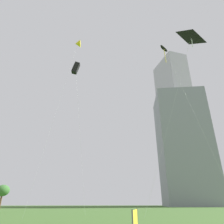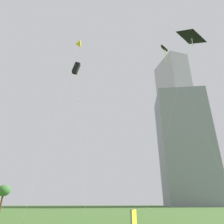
{
  "view_description": "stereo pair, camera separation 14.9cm",
  "coord_description": "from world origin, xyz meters",
  "px_view_note": "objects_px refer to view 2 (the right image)",
  "views": [
    {
      "loc": [
        0.89,
        -11.53,
        1.8
      ],
      "look_at": [
        2.35,
        11.81,
        12.3
      ],
      "focal_mm": 32.43,
      "sensor_mm": 36.0,
      "label": 1
    },
    {
      "loc": [
        1.04,
        -11.54,
        1.8
      ],
      "look_at": [
        2.35,
        11.81,
        12.3
      ],
      "focal_mm": 32.43,
      "sensor_mm": 36.0,
      "label": 2
    }
  ],
  "objects_px": {
    "distant_highrise_1": "(184,146)",
    "park_tree_0": "(4,191)",
    "distant_highrise_0": "(179,123)",
    "kite_flying_1": "(78,44)",
    "event_banner": "(134,221)",
    "kite_flying_2": "(164,48)",
    "kite_flying_4": "(76,68)",
    "kite_flying_0": "(191,37)"
  },
  "relations": [
    {
      "from": "kite_flying_2",
      "to": "park_tree_0",
      "type": "distance_m",
      "value": 44.15
    },
    {
      "from": "kite_flying_0",
      "to": "kite_flying_2",
      "type": "bearing_deg",
      "value": 90.57
    },
    {
      "from": "kite_flying_0",
      "to": "kite_flying_1",
      "type": "height_order",
      "value": "kite_flying_1"
    },
    {
      "from": "distant_highrise_1",
      "to": "park_tree_0",
      "type": "bearing_deg",
      "value": -127.91
    },
    {
      "from": "kite_flying_1",
      "to": "kite_flying_0",
      "type": "bearing_deg",
      "value": -30.89
    },
    {
      "from": "distant_highrise_0",
      "to": "park_tree_0",
      "type": "bearing_deg",
      "value": -144.29
    },
    {
      "from": "distant_highrise_0",
      "to": "kite_flying_2",
      "type": "bearing_deg",
      "value": -126.11
    },
    {
      "from": "kite_flying_2",
      "to": "kite_flying_0",
      "type": "bearing_deg",
      "value": -89.43
    },
    {
      "from": "kite_flying_2",
      "to": "distant_highrise_0",
      "type": "xyz_separation_m",
      "value": [
        40.97,
        96.6,
        21.05
      ]
    },
    {
      "from": "distant_highrise_0",
      "to": "event_banner",
      "type": "bearing_deg",
      "value": -127.28
    },
    {
      "from": "distant_highrise_0",
      "to": "distant_highrise_1",
      "type": "distance_m",
      "value": 33.28
    },
    {
      "from": "kite_flying_2",
      "to": "kite_flying_4",
      "type": "height_order",
      "value": "kite_flying_2"
    },
    {
      "from": "kite_flying_0",
      "to": "distant_highrise_0",
      "type": "relative_size",
      "value": 0.24
    },
    {
      "from": "kite_flying_1",
      "to": "kite_flying_4",
      "type": "distance_m",
      "value": 5.64
    },
    {
      "from": "kite_flying_0",
      "to": "park_tree_0",
      "type": "relative_size",
      "value": 4.9
    },
    {
      "from": "distant_highrise_1",
      "to": "event_banner",
      "type": "distance_m",
      "value": 105.65
    },
    {
      "from": "kite_flying_1",
      "to": "distant_highrise_0",
      "type": "xyz_separation_m",
      "value": [
        58.99,
        96.22,
        20.39
      ]
    },
    {
      "from": "kite_flying_2",
      "to": "park_tree_0",
      "type": "xyz_separation_m",
      "value": [
        -32.34,
        12.77,
        -27.21
      ]
    },
    {
      "from": "park_tree_0",
      "to": "event_banner",
      "type": "bearing_deg",
      "value": -55.24
    },
    {
      "from": "park_tree_0",
      "to": "distant_highrise_1",
      "type": "height_order",
      "value": "distant_highrise_1"
    },
    {
      "from": "kite_flying_1",
      "to": "distant_highrise_1",
      "type": "xyz_separation_m",
      "value": [
        50.73,
        72.96,
        -1.94
      ]
    },
    {
      "from": "park_tree_0",
      "to": "event_banner",
      "type": "relative_size",
      "value": 2.01
    },
    {
      "from": "kite_flying_0",
      "to": "kite_flying_4",
      "type": "height_order",
      "value": "kite_flying_4"
    },
    {
      "from": "kite_flying_1",
      "to": "park_tree_0",
      "type": "distance_m",
      "value": 33.69
    },
    {
      "from": "kite_flying_4",
      "to": "park_tree_0",
      "type": "bearing_deg",
      "value": 140.83
    },
    {
      "from": "kite_flying_0",
      "to": "distant_highrise_0",
      "type": "height_order",
      "value": "distant_highrise_0"
    },
    {
      "from": "distant_highrise_0",
      "to": "distant_highrise_1",
      "type": "bearing_deg",
      "value": -122.68
    },
    {
      "from": "kite_flying_1",
      "to": "event_banner",
      "type": "relative_size",
      "value": 12.82
    },
    {
      "from": "kite_flying_0",
      "to": "kite_flying_2",
      "type": "distance_m",
      "value": 12.67
    },
    {
      "from": "kite_flying_2",
      "to": "event_banner",
      "type": "xyz_separation_m",
      "value": [
        -10.66,
        -18.48,
        -30.42
      ]
    },
    {
      "from": "kite_flying_0",
      "to": "kite_flying_1",
      "type": "distance_m",
      "value": 22.52
    },
    {
      "from": "kite_flying_0",
      "to": "kite_flying_4",
      "type": "distance_m",
      "value": 21.7
    },
    {
      "from": "kite_flying_2",
      "to": "event_banner",
      "type": "height_order",
      "value": "kite_flying_2"
    },
    {
      "from": "kite_flying_4",
      "to": "distant_highrise_0",
      "type": "distance_m",
      "value": 115.21
    },
    {
      "from": "kite_flying_1",
      "to": "kite_flying_4",
      "type": "relative_size",
      "value": 1.18
    },
    {
      "from": "kite_flying_1",
      "to": "event_banner",
      "type": "bearing_deg",
      "value": -68.67
    },
    {
      "from": "kite_flying_1",
      "to": "event_banner",
      "type": "distance_m",
      "value": 37.09
    },
    {
      "from": "kite_flying_0",
      "to": "park_tree_0",
      "type": "bearing_deg",
      "value": 144.4
    },
    {
      "from": "park_tree_0",
      "to": "kite_flying_4",
      "type": "bearing_deg",
      "value": -39.17
    },
    {
      "from": "kite_flying_1",
      "to": "kite_flying_2",
      "type": "bearing_deg",
      "value": -1.22
    },
    {
      "from": "kite_flying_4",
      "to": "distant_highrise_1",
      "type": "bearing_deg",
      "value": 54.86
    },
    {
      "from": "kite_flying_1",
      "to": "distant_highrise_1",
      "type": "bearing_deg",
      "value": 55.19
    }
  ]
}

